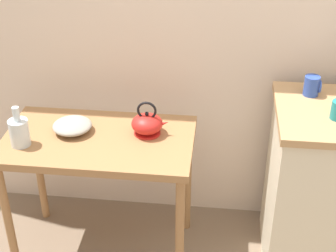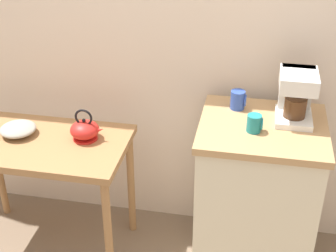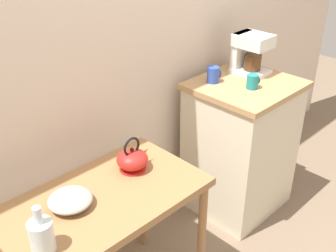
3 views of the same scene
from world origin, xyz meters
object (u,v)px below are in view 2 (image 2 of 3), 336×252
object	(u,v)px
bowl_stoneware	(18,129)
coffee_maker	(296,93)
teakettle	(85,130)
mug_dark_teal	(255,124)
mug_blue	(238,100)

from	to	relation	value
bowl_stoneware	coffee_maker	world-z (taller)	coffee_maker
teakettle	coffee_maker	world-z (taller)	coffee_maker
bowl_stoneware	teakettle	xyz separation A→B (m)	(0.38, 0.02, 0.02)
teakettle	mug_dark_teal	bearing A→B (deg)	-4.65
coffee_maker	mug_blue	bearing A→B (deg)	168.63
teakettle	coffee_maker	size ratio (longest dim) A/B	0.74
coffee_maker	mug_dark_teal	xyz separation A→B (m)	(-0.19, -0.17, -0.10)
bowl_stoneware	mug_dark_teal	xyz separation A→B (m)	(1.27, -0.05, 0.19)
coffee_maker	mug_blue	size ratio (longest dim) A/B	2.60
bowl_stoneware	mug_blue	world-z (taller)	mug_blue
coffee_maker	mug_dark_teal	size ratio (longest dim) A/B	2.98
mug_blue	mug_dark_teal	xyz separation A→B (m)	(0.09, -0.23, -0.01)
coffee_maker	teakettle	bearing A→B (deg)	-174.64
mug_dark_teal	coffee_maker	bearing A→B (deg)	42.56
coffee_maker	mug_blue	world-z (taller)	coffee_maker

